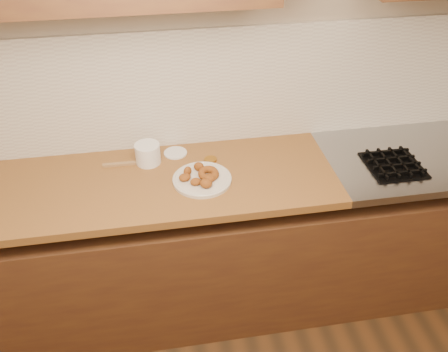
# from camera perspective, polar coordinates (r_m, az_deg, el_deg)

# --- Properties ---
(wall_back) EXTENTS (4.00, 0.02, 2.70)m
(wall_back) POSITION_cam_1_polar(r_m,az_deg,el_deg) (2.31, -0.73, 14.05)
(wall_back) COLOR tan
(wall_back) RESTS_ON ground
(base_cabinet) EXTENTS (3.60, 0.60, 0.77)m
(base_cabinet) POSITION_cam_1_polar(r_m,az_deg,el_deg) (2.60, 0.52, -8.78)
(base_cabinet) COLOR #553318
(base_cabinet) RESTS_ON floor
(butcher_block) EXTENTS (2.30, 0.62, 0.04)m
(butcher_block) POSITION_cam_1_polar(r_m,az_deg,el_deg) (2.27, -15.77, -1.56)
(butcher_block) COLOR brown
(butcher_block) RESTS_ON base_cabinet
(backsplash) EXTENTS (3.60, 0.02, 0.60)m
(backsplash) POSITION_cam_1_polar(r_m,az_deg,el_deg) (2.36, -0.66, 10.57)
(backsplash) COLOR silver
(backsplash) RESTS_ON wall_back
(donut_plate) EXTENTS (0.27, 0.27, 0.02)m
(donut_plate) POSITION_cam_1_polar(r_m,az_deg,el_deg) (2.21, -2.65, -0.42)
(donut_plate) COLOR beige
(donut_plate) RESTS_ON butcher_block
(ring_donut) EXTENTS (0.12, 0.13, 0.04)m
(ring_donut) POSITION_cam_1_polar(r_m,az_deg,el_deg) (2.20, -1.90, 0.29)
(ring_donut) COLOR brown
(ring_donut) RESTS_ON donut_plate
(fried_dough_chunks) EXTENTS (0.18, 0.19, 0.05)m
(fried_dough_chunks) POSITION_cam_1_polar(r_m,az_deg,el_deg) (2.18, -3.13, -0.11)
(fried_dough_chunks) COLOR brown
(fried_dough_chunks) RESTS_ON donut_plate
(plastic_tub) EXTENTS (0.16, 0.16, 0.10)m
(plastic_tub) POSITION_cam_1_polar(r_m,az_deg,el_deg) (2.33, -9.16, 2.67)
(plastic_tub) COLOR white
(plastic_tub) RESTS_ON butcher_block
(tub_lid) EXTENTS (0.14, 0.14, 0.01)m
(tub_lid) POSITION_cam_1_polar(r_m,az_deg,el_deg) (2.41, -5.86, 2.78)
(tub_lid) COLOR white
(tub_lid) RESTS_ON butcher_block
(brass_jar_lid) EXTENTS (0.07, 0.07, 0.01)m
(brass_jar_lid) POSITION_cam_1_polar(r_m,az_deg,el_deg) (2.34, -1.63, 1.98)
(brass_jar_lid) COLOR #A06A1F
(brass_jar_lid) RESTS_ON butcher_block
(wooden_utensil) EXTENTS (0.16, 0.02, 0.01)m
(wooden_utensil) POSITION_cam_1_polar(r_m,az_deg,el_deg) (2.36, -12.46, 1.40)
(wooden_utensil) COLOR olive
(wooden_utensil) RESTS_ON butcher_block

